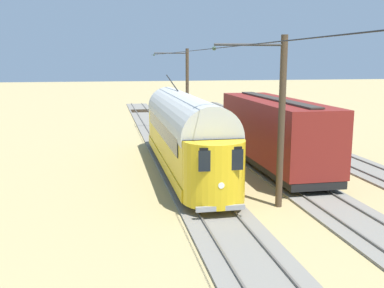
# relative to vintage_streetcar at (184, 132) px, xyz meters

# --- Properties ---
(ground_plane) EXTENTS (220.00, 220.00, 0.00)m
(ground_plane) POSITION_rel_vintage_streetcar_xyz_m (-5.07, 1.03, -2.25)
(ground_plane) COLOR tan
(track_streetcar_siding) EXTENTS (2.80, 80.00, 0.18)m
(track_streetcar_siding) POSITION_rel_vintage_streetcar_xyz_m (-10.15, 0.72, -2.20)
(track_streetcar_siding) COLOR slate
(track_streetcar_siding) RESTS_ON ground
(track_adjacent_siding) EXTENTS (2.80, 80.00, 0.18)m
(track_adjacent_siding) POSITION_rel_vintage_streetcar_xyz_m (-5.07, 0.72, -2.20)
(track_adjacent_siding) COLOR slate
(track_adjacent_siding) RESTS_ON ground
(track_third_siding) EXTENTS (2.80, 80.00, 0.18)m
(track_third_siding) POSITION_rel_vintage_streetcar_xyz_m (0.00, 0.72, -2.20)
(track_third_siding) COLOR slate
(track_third_siding) RESTS_ON ground
(vintage_streetcar) EXTENTS (2.65, 16.15, 4.95)m
(vintage_streetcar) POSITION_rel_vintage_streetcar_xyz_m (0.00, 0.00, 0.00)
(vintage_streetcar) COLOR gold
(vintage_streetcar) RESTS_ON ground
(coach_adjacent) EXTENTS (2.96, 11.37, 3.85)m
(coach_adjacent) POSITION_rel_vintage_streetcar_xyz_m (-5.08, 0.34, -0.09)
(coach_adjacent) COLOR maroon
(coach_adjacent) RESTS_ON ground
(catenary_pole_foreground) EXTENTS (3.09, 0.28, 7.10)m
(catenary_pole_foreground) POSITION_rel_vintage_streetcar_xyz_m (-2.78, -14.86, 1.47)
(catenary_pole_foreground) COLOR #423323
(catenary_pole_foreground) RESTS_ON ground
(catenary_pole_mid_near) EXTENTS (3.09, 0.28, 7.10)m
(catenary_pole_mid_near) POSITION_rel_vintage_streetcar_xyz_m (-2.78, 6.71, 1.47)
(catenary_pole_mid_near) COLOR #423323
(catenary_pole_mid_near) RESTS_ON ground
(overhead_wire_run) EXTENTS (2.88, 47.14, 0.18)m
(overhead_wire_run) POSITION_rel_vintage_streetcar_xyz_m (-0.05, 5.90, 4.30)
(overhead_wire_run) COLOR black
(overhead_wire_run) RESTS_ON ground
(track_end_bumper) EXTENTS (1.80, 0.60, 0.80)m
(track_end_bumper) POSITION_rel_vintage_streetcar_xyz_m (-10.15, -12.76, -1.85)
(track_end_bumper) COLOR #B2A519
(track_end_bumper) RESTS_ON ground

